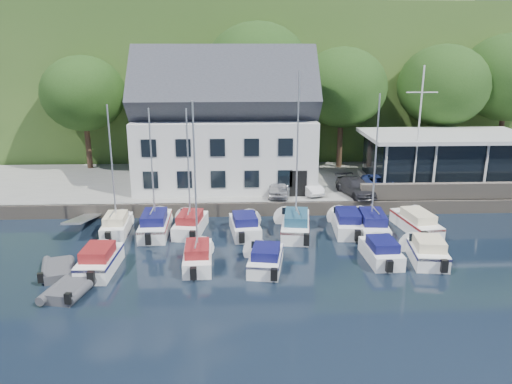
% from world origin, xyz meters
% --- Properties ---
extents(ground, '(180.00, 180.00, 0.00)m').
position_xyz_m(ground, '(0.00, 0.00, 0.00)').
color(ground, black).
rests_on(ground, ground).
extents(quay, '(60.00, 13.00, 1.00)m').
position_xyz_m(quay, '(0.00, 17.50, 0.50)').
color(quay, gray).
rests_on(quay, ground).
extents(quay_face, '(60.00, 0.30, 1.00)m').
position_xyz_m(quay_face, '(0.00, 11.00, 0.50)').
color(quay_face, '#6C6256').
rests_on(quay_face, ground).
extents(hillside, '(160.00, 75.00, 16.00)m').
position_xyz_m(hillside, '(0.00, 62.00, 8.00)').
color(hillside, '#2E4F1D').
rests_on(hillside, ground).
extents(field_patch, '(50.00, 30.00, 0.30)m').
position_xyz_m(field_patch, '(8.00, 70.00, 16.15)').
color(field_patch, '#616A35').
rests_on(field_patch, hillside).
extents(harbor_building, '(14.40, 8.20, 8.70)m').
position_xyz_m(harbor_building, '(-7.00, 16.50, 5.35)').
color(harbor_building, silver).
rests_on(harbor_building, quay).
extents(club_pavilion, '(13.20, 7.20, 4.10)m').
position_xyz_m(club_pavilion, '(11.00, 16.00, 3.05)').
color(club_pavilion, black).
rests_on(club_pavilion, quay).
extents(seawall, '(18.00, 0.50, 1.20)m').
position_xyz_m(seawall, '(12.00, 11.40, 1.60)').
color(seawall, '#6C6256').
rests_on(seawall, quay).
extents(gangway, '(1.20, 6.00, 1.40)m').
position_xyz_m(gangway, '(-16.50, 9.00, 0.00)').
color(gangway, silver).
rests_on(gangway, ground).
extents(car_silver, '(1.89, 3.96, 1.31)m').
position_xyz_m(car_silver, '(-2.96, 12.96, 1.65)').
color(car_silver, '#A8A9AD').
rests_on(car_silver, quay).
extents(car_white, '(2.26, 3.70, 1.15)m').
position_xyz_m(car_white, '(-0.63, 13.36, 1.58)').
color(car_white, silver).
rests_on(car_white, quay).
extents(car_dgrey, '(2.82, 4.66, 1.26)m').
position_xyz_m(car_dgrey, '(2.94, 12.71, 1.63)').
color(car_dgrey, '#29292D').
rests_on(car_dgrey, quay).
extents(car_blue, '(1.88, 4.02, 1.33)m').
position_xyz_m(car_blue, '(5.14, 13.49, 1.67)').
color(car_blue, '#2E428C').
rests_on(car_blue, quay).
extents(flagpole, '(2.31, 0.20, 9.62)m').
position_xyz_m(flagpole, '(7.47, 12.87, 5.81)').
color(flagpole, silver).
rests_on(flagpole, quay).
extents(tree_0, '(7.48, 7.48, 10.23)m').
position_xyz_m(tree_0, '(-19.80, 22.52, 6.11)').
color(tree_0, '#18340F').
rests_on(tree_0, quay).
extents(tree_1, '(7.83, 7.83, 10.70)m').
position_xyz_m(tree_1, '(-11.21, 21.66, 6.35)').
color(tree_1, '#18340F').
rests_on(tree_1, quay).
extents(tree_2, '(9.59, 9.59, 13.11)m').
position_xyz_m(tree_2, '(-4.14, 22.32, 7.56)').
color(tree_2, '#18340F').
rests_on(tree_2, quay).
extents(tree_3, '(8.01, 8.01, 10.94)m').
position_xyz_m(tree_3, '(3.55, 22.02, 6.47)').
color(tree_3, '#18340F').
rests_on(tree_3, quay).
extents(tree_4, '(8.18, 8.18, 11.18)m').
position_xyz_m(tree_4, '(12.68, 21.71, 6.59)').
color(tree_4, '#18340F').
rests_on(tree_4, quay).
extents(tree_5, '(8.89, 8.89, 12.15)m').
position_xyz_m(tree_5, '(19.13, 22.70, 7.08)').
color(tree_5, '#18340F').
rests_on(tree_5, quay).
extents(boat_r1_0, '(1.88, 5.46, 8.22)m').
position_xyz_m(boat_r1_0, '(-14.11, 7.94, 4.11)').
color(boat_r1_0, white).
rests_on(boat_r1_0, ground).
extents(boat_r1_1, '(2.08, 6.59, 9.27)m').
position_xyz_m(boat_r1_1, '(-11.54, 7.74, 4.64)').
color(boat_r1_1, white).
rests_on(boat_r1_1, ground).
extents(boat_r1_2, '(2.61, 5.89, 8.58)m').
position_xyz_m(boat_r1_2, '(-9.24, 7.89, 4.29)').
color(boat_r1_2, white).
rests_on(boat_r1_2, ground).
extents(boat_r1_3, '(2.47, 5.51, 1.41)m').
position_xyz_m(boat_r1_3, '(-5.63, 7.38, 0.70)').
color(boat_r1_3, white).
rests_on(boat_r1_3, ground).
extents(boat_r1_4, '(2.84, 6.97, 9.44)m').
position_xyz_m(boat_r1_4, '(-2.28, 7.28, 4.72)').
color(boat_r1_4, white).
rests_on(boat_r1_4, ground).
extents(boat_r1_5, '(2.30, 6.27, 1.46)m').
position_xyz_m(boat_r1_5, '(1.22, 7.69, 0.73)').
color(boat_r1_5, white).
rests_on(boat_r1_5, ground).
extents(boat_r1_6, '(2.46, 7.07, 9.32)m').
position_xyz_m(boat_r1_6, '(2.72, 7.18, 4.66)').
color(boat_r1_6, white).
rests_on(boat_r1_6, ground).
extents(boat_r1_7, '(2.73, 6.83, 1.45)m').
position_xyz_m(boat_r1_7, '(5.85, 7.49, 0.72)').
color(boat_r1_7, white).
rests_on(boat_r1_7, ground).
extents(boat_r2_0, '(2.14, 5.57, 1.51)m').
position_xyz_m(boat_r2_0, '(-13.72, 2.05, 0.75)').
color(boat_r2_0, white).
rests_on(boat_r2_0, ground).
extents(boat_r2_1, '(1.90, 5.71, 8.31)m').
position_xyz_m(boat_r2_1, '(-8.38, 2.56, 4.15)').
color(boat_r2_1, white).
rests_on(boat_r2_1, ground).
extents(boat_r2_2, '(2.69, 5.28, 1.35)m').
position_xyz_m(boat_r2_2, '(-4.57, 2.01, 0.67)').
color(boat_r2_2, white).
rests_on(boat_r2_2, ground).
extents(boat_r2_3, '(2.07, 5.15, 1.36)m').
position_xyz_m(boat_r2_3, '(2.14, 2.80, 0.68)').
color(boat_r2_3, white).
rests_on(boat_r2_3, ground).
extents(boat_r2_4, '(2.60, 5.20, 1.46)m').
position_xyz_m(boat_r2_4, '(4.75, 2.57, 0.73)').
color(boat_r2_4, white).
rests_on(boat_r2_4, ground).
extents(dinghy_0, '(2.62, 3.42, 0.70)m').
position_xyz_m(dinghy_0, '(-15.90, 1.69, 0.35)').
color(dinghy_0, '#3D3E42').
rests_on(dinghy_0, ground).
extents(dinghy_1, '(2.61, 3.57, 0.75)m').
position_xyz_m(dinghy_1, '(-14.50, -0.54, 0.38)').
color(dinghy_1, '#3D3E42').
rests_on(dinghy_1, ground).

